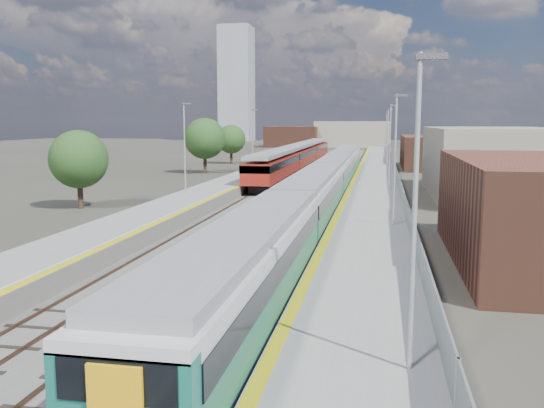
# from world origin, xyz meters

# --- Properties ---
(ground) EXTENTS (320.00, 320.00, 0.00)m
(ground) POSITION_xyz_m (0.00, 50.00, 0.00)
(ground) COLOR #47443A
(ground) RESTS_ON ground
(ballast_bed) EXTENTS (10.50, 155.00, 0.06)m
(ballast_bed) POSITION_xyz_m (-2.25, 52.50, 0.03)
(ballast_bed) COLOR #565451
(ballast_bed) RESTS_ON ground
(tracks) EXTENTS (8.96, 160.00, 0.17)m
(tracks) POSITION_xyz_m (-1.65, 54.18, 0.11)
(tracks) COLOR #4C3323
(tracks) RESTS_ON ground
(platform_right) EXTENTS (4.70, 155.00, 8.52)m
(platform_right) POSITION_xyz_m (5.28, 52.49, 0.54)
(platform_right) COLOR slate
(platform_right) RESTS_ON ground
(platform_left) EXTENTS (4.30, 155.00, 8.52)m
(platform_left) POSITION_xyz_m (-9.05, 52.49, 0.52)
(platform_left) COLOR slate
(platform_left) RESTS_ON ground
(buildings) EXTENTS (72.00, 185.50, 40.00)m
(buildings) POSITION_xyz_m (-18.12, 138.60, 10.70)
(buildings) COLOR brown
(buildings) RESTS_ON ground
(green_train) EXTENTS (2.74, 76.32, 3.01)m
(green_train) POSITION_xyz_m (1.50, 35.02, 2.12)
(green_train) COLOR black
(green_train) RESTS_ON ground
(red_train) EXTENTS (2.90, 58.73, 3.66)m
(red_train) POSITION_xyz_m (-5.50, 68.91, 2.16)
(red_train) COLOR black
(red_train) RESTS_ON ground
(tree_a) EXTENTS (4.65, 4.65, 6.31)m
(tree_a) POSITION_xyz_m (-17.89, 30.60, 3.97)
(tree_a) COLOR #382619
(tree_a) RESTS_ON ground
(tree_b) EXTENTS (5.49, 5.49, 7.44)m
(tree_b) POSITION_xyz_m (-17.44, 62.82, 4.69)
(tree_b) COLOR #382619
(tree_b) RESTS_ON ground
(tree_c) EXTENTS (4.74, 4.74, 6.42)m
(tree_c) POSITION_xyz_m (-18.52, 80.86, 4.04)
(tree_c) COLOR #382619
(tree_c) RESTS_ON ground
(tree_d) EXTENTS (4.11, 4.11, 5.57)m
(tree_d) POSITION_xyz_m (23.44, 57.63, 3.50)
(tree_d) COLOR #382619
(tree_d) RESTS_ON ground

